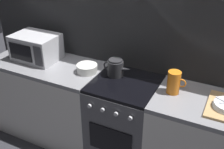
# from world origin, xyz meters

# --- Properties ---
(back_wall) EXTENTS (3.60, 0.05, 2.40)m
(back_wall) POSITION_xyz_m (0.00, 0.32, 1.20)
(back_wall) COLOR gray
(back_wall) RESTS_ON ground_plane
(counter_left) EXTENTS (1.20, 0.60, 0.90)m
(counter_left) POSITION_xyz_m (-0.90, 0.00, 0.45)
(counter_left) COLOR silver
(counter_left) RESTS_ON ground_plane
(stove_unit) EXTENTS (0.60, 0.63, 0.90)m
(stove_unit) POSITION_xyz_m (-0.00, -0.00, 0.45)
(stove_unit) COLOR #4C4C51
(stove_unit) RESTS_ON ground_plane
(microwave) EXTENTS (0.46, 0.35, 0.27)m
(microwave) POSITION_xyz_m (-1.04, 0.04, 1.04)
(microwave) COLOR #B2B2B7
(microwave) RESTS_ON counter_left
(kettle) EXTENTS (0.28, 0.15, 0.17)m
(kettle) POSITION_xyz_m (-0.14, 0.08, 0.98)
(kettle) COLOR #262628
(kettle) RESTS_ON stove_unit
(mixing_bowl) EXTENTS (0.20, 0.20, 0.08)m
(mixing_bowl) POSITION_xyz_m (-0.41, 0.02, 0.94)
(mixing_bowl) COLOR silver
(mixing_bowl) RESTS_ON counter_left
(pitcher) EXTENTS (0.16, 0.11, 0.20)m
(pitcher) POSITION_xyz_m (0.43, 0.03, 1.00)
(pitcher) COLOR orange
(pitcher) RESTS_ON counter_right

